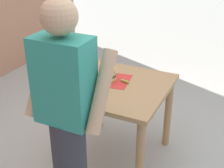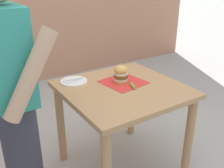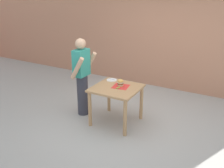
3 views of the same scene
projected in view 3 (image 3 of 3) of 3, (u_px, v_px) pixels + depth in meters
The scene contains 8 objects.
ground_plane at pixel (116, 122), 5.51m from camera, with size 80.00×80.00×0.00m, color #ADAAA3.
patio_table at pixel (116, 94), 5.27m from camera, with size 0.89×0.91×0.78m.
serving_paper at pixel (121, 86), 5.26m from camera, with size 0.31×0.31×0.00m, color red.
sandwich at pixel (120, 83), 5.25m from camera, with size 0.12×0.12×0.18m.
pickle_spear at pixel (118, 88), 5.15m from camera, with size 0.02×0.02×0.09m, color #8EA83D.
side_plate_with_forks at pixel (112, 80), 5.59m from camera, with size 0.22×0.22×0.02m.
diner_across_table at pixel (82, 76), 5.54m from camera, with size 0.55×0.35×1.69m.
parked_car_near_curb at pixel (41, 21), 14.71m from camera, with size 4.23×1.89×1.60m.
Camera 3 is at (-4.28, -2.28, 2.73)m, focal length 42.00 mm.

